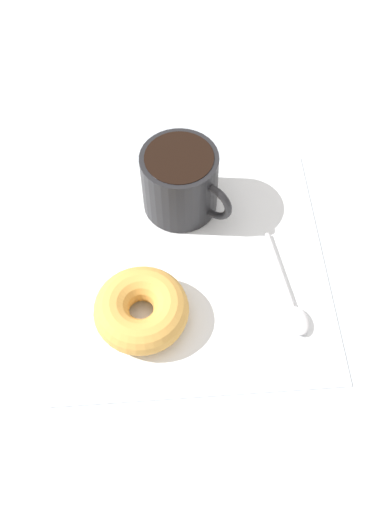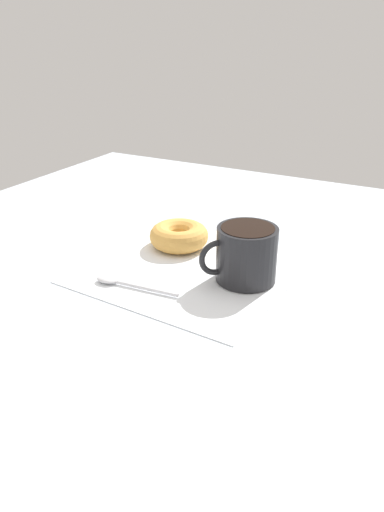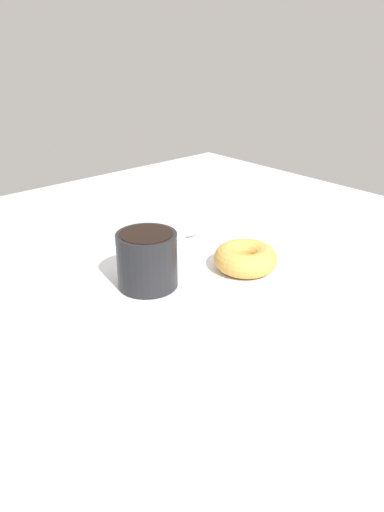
{
  "view_description": "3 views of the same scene",
  "coord_description": "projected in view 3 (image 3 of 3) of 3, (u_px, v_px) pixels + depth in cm",
  "views": [
    {
      "loc": [
        4.65,
        34.15,
        58.45
      ],
      "look_at": [
        -0.2,
        -0.64,
        2.3
      ],
      "focal_mm": 40.0,
      "sensor_mm": 36.0,
      "label": 1
    },
    {
      "loc": [
        -64.8,
        -35.38,
        36.58
      ],
      "look_at": [
        -0.2,
        -0.64,
        2.3
      ],
      "focal_mm": 35.0,
      "sensor_mm": 36.0,
      "label": 2
    },
    {
      "loc": [
        56.05,
        -50.81,
        37.17
      ],
      "look_at": [
        -0.2,
        -0.64,
        2.3
      ],
      "focal_mm": 35.0,
      "sensor_mm": 36.0,
      "label": 3
    }
  ],
  "objects": [
    {
      "name": "napkin",
      "position": [
        192.0,
        268.0,
        0.84
      ],
      "size": [
        34.19,
        34.19,
        0.3
      ],
      "primitive_type": "cube",
      "rotation": [
        0.0,
        0.0,
        -0.07
      ],
      "color": "white",
      "rests_on": "ground_plane"
    },
    {
      "name": "ground_plane",
      "position": [
        196.0,
        273.0,
        0.85
      ],
      "size": [
        120.0,
        120.0,
        2.0
      ],
      "primitive_type": "cube",
      "color": "#B2BCC6"
    },
    {
      "name": "donut",
      "position": [
        246.0,
        258.0,
        0.82
      ],
      "size": [
        10.54,
        10.54,
        3.94
      ],
      "primitive_type": "torus",
      "color": "gold",
      "rests_on": "napkin"
    },
    {
      "name": "spoon",
      "position": [
        183.0,
        236.0,
        0.95
      ],
      "size": [
        2.67,
        13.95,
        0.9
      ],
      "color": "silver",
      "rests_on": "napkin"
    },
    {
      "name": "coffee_cup",
      "position": [
        149.0,
        259.0,
        0.76
      ],
      "size": [
        10.88,
        10.37,
        8.7
      ],
      "color": "black",
      "rests_on": "napkin"
    }
  ]
}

